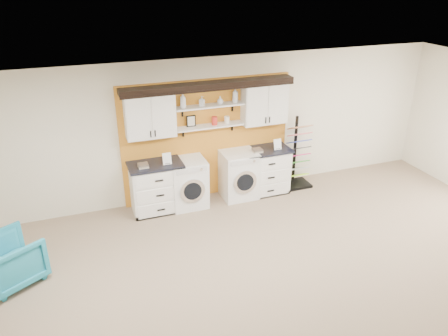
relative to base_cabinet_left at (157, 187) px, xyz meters
name	(u,v)px	position (x,y,z in m)	size (l,w,h in m)	color
floor	(302,326)	(1.13, -3.64, -0.49)	(10.00, 10.00, 0.00)	gray
ceiling	(322,124)	(1.13, -3.64, 2.31)	(10.00, 10.00, 0.00)	white
wall_back	(207,129)	(1.13, 0.36, 0.91)	(10.00, 10.00, 0.00)	silver
accent_panel	(207,139)	(1.13, 0.32, 0.71)	(3.40, 0.07, 2.40)	#C57B21
upper_cabinet_left	(150,115)	(0.00, 0.15, 1.39)	(0.90, 0.35, 0.84)	white
upper_cabinet_right	(264,103)	(2.26, 0.15, 1.39)	(0.90, 0.35, 0.84)	white
shelf_lower	(210,126)	(1.13, 0.16, 1.04)	(1.32, 0.28, 0.03)	white
shelf_upper	(209,106)	(1.13, 0.16, 1.44)	(1.32, 0.28, 0.03)	white
crown_molding	(209,85)	(1.13, 0.17, 1.84)	(3.30, 0.41, 0.13)	black
picture_frame	(191,121)	(0.78, 0.21, 1.16)	(0.18, 0.02, 0.22)	black
canister_red	(215,121)	(1.23, 0.16, 1.13)	(0.11, 0.11, 0.16)	red
canister_cream	(227,120)	(1.48, 0.16, 1.12)	(0.10, 0.10, 0.14)	silver
base_cabinet_left	(157,187)	(0.00, 0.00, 0.00)	(1.01, 0.66, 0.98)	white
base_cabinet_right	(265,170)	(2.26, 0.00, -0.01)	(0.98, 0.66, 0.96)	white
washer	(188,183)	(0.61, 0.00, -0.01)	(0.69, 0.71, 0.96)	white
dryer	(239,175)	(1.68, 0.00, -0.01)	(0.69, 0.71, 0.97)	white
sample_rack	(297,164)	(3.03, 0.03, 0.01)	(0.55, 0.46, 1.52)	black
armchair	(11,260)	(-2.47, -1.34, -0.12)	(0.79, 0.81, 0.74)	teal
soap_bottle_a	(183,100)	(0.63, 0.16, 1.60)	(0.11, 0.11, 0.29)	silver
soap_bottle_b	(202,101)	(0.98, 0.16, 1.55)	(0.08, 0.08, 0.18)	silver
soap_bottle_c	(220,100)	(1.35, 0.16, 1.53)	(0.12, 0.12, 0.15)	silver
soap_bottle_d	(235,95)	(1.65, 0.16, 1.60)	(0.11, 0.11, 0.29)	silver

